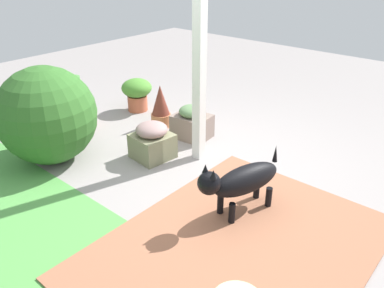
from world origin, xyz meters
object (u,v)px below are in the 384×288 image
(stone_planter_nearest, at_px, (192,123))
(terracotta_pot_spiky, at_px, (161,107))
(terracotta_pot_broad, at_px, (137,92))
(porch_pillar, at_px, (200,53))
(stone_planter_near, at_px, (152,141))
(round_shrub, at_px, (47,115))
(dog, at_px, (241,181))
(terracotta_pot_tall, at_px, (77,110))

(stone_planter_nearest, xyz_separation_m, terracotta_pot_spiky, (0.53, 0.01, 0.07))
(terracotta_pot_spiky, height_order, terracotta_pot_broad, terracotta_pot_spiky)
(porch_pillar, bearing_deg, stone_planter_near, 41.41)
(terracotta_pot_spiky, distance_m, terracotta_pot_broad, 0.68)
(stone_planter_nearest, relative_size, round_shrub, 0.45)
(stone_planter_nearest, xyz_separation_m, terracotta_pot_broad, (1.19, -0.17, 0.08))
(round_shrub, bearing_deg, stone_planter_nearest, -119.16)
(stone_planter_nearest, distance_m, round_shrub, 1.68)
(stone_planter_near, xyz_separation_m, round_shrub, (0.81, 0.75, 0.32))
(terracotta_pot_broad, distance_m, dog, 2.75)
(porch_pillar, relative_size, terracotta_pot_spiky, 4.21)
(round_shrub, relative_size, terracotta_pot_tall, 1.53)
(terracotta_pot_spiky, bearing_deg, stone_planter_nearest, -179.11)
(stone_planter_near, relative_size, terracotta_pot_broad, 0.95)
(round_shrub, distance_m, terracotta_pot_spiky, 1.47)
(terracotta_pot_broad, relative_size, dog, 0.55)
(stone_planter_nearest, distance_m, terracotta_pot_spiky, 0.54)
(stone_planter_near, distance_m, terracotta_pot_tall, 1.33)
(terracotta_pot_tall, bearing_deg, round_shrub, 126.83)
(terracotta_pot_tall, bearing_deg, terracotta_pot_broad, -98.34)
(terracotta_pot_broad, bearing_deg, terracotta_pot_tall, 81.66)
(stone_planter_nearest, bearing_deg, terracotta_pot_tall, 29.22)
(terracotta_pot_broad, bearing_deg, stone_planter_nearest, 171.65)
(stone_planter_near, distance_m, dog, 1.35)
(porch_pillar, bearing_deg, terracotta_pot_tall, 12.84)
(porch_pillar, height_order, stone_planter_near, porch_pillar)
(terracotta_pot_spiky, relative_size, terracotta_pot_broad, 1.20)
(porch_pillar, distance_m, stone_planter_near, 1.11)
(terracotta_pot_spiky, bearing_deg, terracotta_pot_broad, -15.53)
(terracotta_pot_tall, bearing_deg, stone_planter_nearest, -150.78)
(stone_planter_nearest, distance_m, dog, 1.63)
(terracotta_pot_spiky, bearing_deg, porch_pillar, 159.92)
(porch_pillar, xyz_separation_m, terracotta_pot_spiky, (0.93, -0.34, -0.91))
(round_shrub, distance_m, dog, 2.21)
(round_shrub, distance_m, terracotta_pot_broad, 1.67)
(stone_planter_near, distance_m, terracotta_pot_spiky, 0.87)
(stone_planter_nearest, height_order, terracotta_pot_tall, terracotta_pot_tall)
(round_shrub, relative_size, dog, 1.25)
(stone_planter_near, bearing_deg, terracotta_pot_tall, 2.17)
(terracotta_pot_broad, bearing_deg, stone_planter_near, 144.21)
(porch_pillar, xyz_separation_m, round_shrub, (1.20, 1.09, -0.66))
(terracotta_pot_spiky, distance_m, dog, 2.08)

